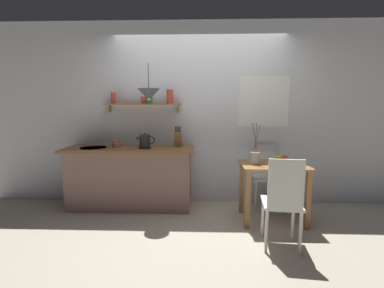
% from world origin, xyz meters
% --- Properties ---
extents(ground_plane, '(14.00, 14.00, 0.00)m').
position_xyz_m(ground_plane, '(0.00, 0.00, 0.00)').
color(ground_plane, '#BCB29E').
extents(back_wall, '(6.80, 0.11, 2.70)m').
position_xyz_m(back_wall, '(0.20, 0.65, 1.35)').
color(back_wall, silver).
rests_on(back_wall, ground_plane).
extents(kitchen_counter, '(1.83, 0.63, 0.89)m').
position_xyz_m(kitchen_counter, '(-1.00, 0.32, 0.45)').
color(kitchen_counter, gray).
rests_on(kitchen_counter, ground_plane).
extents(wall_shelf, '(1.13, 0.20, 0.34)m').
position_xyz_m(wall_shelf, '(-0.77, 0.49, 1.55)').
color(wall_shelf, '#9E6B3D').
extents(dining_table, '(0.82, 0.62, 0.75)m').
position_xyz_m(dining_table, '(0.95, -0.09, 0.60)').
color(dining_table, '#9E6B3D').
rests_on(dining_table, ground_plane).
extents(dining_chair_near, '(0.43, 0.46, 0.98)m').
position_xyz_m(dining_chair_near, '(0.87, -0.83, 0.54)').
color(dining_chair_near, white).
rests_on(dining_chair_near, ground_plane).
extents(dining_chair_far, '(0.40, 0.41, 0.91)m').
position_xyz_m(dining_chair_far, '(0.96, 0.41, 0.51)').
color(dining_chair_far, silver).
rests_on(dining_chair_far, ground_plane).
extents(fruit_bowl, '(0.26, 0.26, 0.13)m').
position_xyz_m(fruit_bowl, '(1.06, -0.07, 0.80)').
color(fruit_bowl, '#BC704C').
rests_on(fruit_bowl, dining_table).
extents(twig_vase, '(0.12, 0.12, 0.53)m').
position_xyz_m(twig_vase, '(0.71, -0.11, 0.83)').
color(twig_vase, '#B7B2A8').
rests_on(twig_vase, dining_table).
extents(electric_kettle, '(0.26, 0.17, 0.22)m').
position_xyz_m(electric_kettle, '(-0.76, 0.25, 0.98)').
color(electric_kettle, black).
rests_on(electric_kettle, kitchen_counter).
extents(knife_block, '(0.10, 0.15, 0.30)m').
position_xyz_m(knife_block, '(-0.31, 0.42, 1.00)').
color(knife_block, '#9E6B3D').
rests_on(knife_block, kitchen_counter).
extents(coffee_mug_by_sink, '(0.14, 0.10, 0.10)m').
position_xyz_m(coffee_mug_by_sink, '(-1.19, 0.30, 0.94)').
color(coffee_mug_by_sink, '#C6664C').
rests_on(coffee_mug_by_sink, kitchen_counter).
extents(pendant_lamp, '(0.30, 0.30, 0.48)m').
position_xyz_m(pendant_lamp, '(-0.67, 0.16, 1.63)').
color(pendant_lamp, black).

